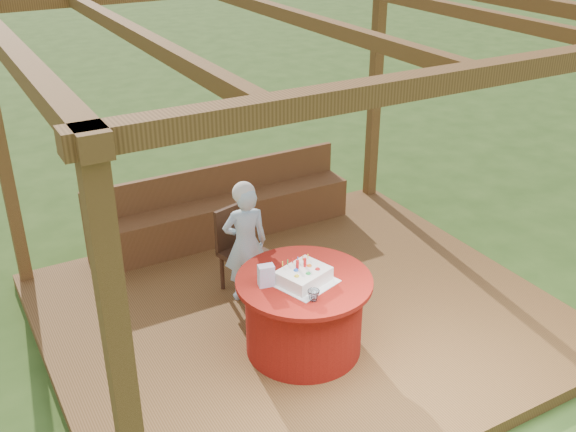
{
  "coord_description": "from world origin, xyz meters",
  "views": [
    {
      "loc": [
        -2.7,
        -4.52,
        3.71
      ],
      "look_at": [
        0.0,
        0.25,
        1.0
      ],
      "focal_mm": 42.0,
      "sensor_mm": 36.0,
      "label": 1
    }
  ],
  "objects_px": {
    "birthday_cake": "(304,276)",
    "table": "(304,314)",
    "drinking_glass": "(314,295)",
    "bench": "(223,215)",
    "gift_bag": "(266,276)",
    "chair": "(239,246)",
    "elderly_woman": "(245,241)"
  },
  "relations": [
    {
      "from": "birthday_cake",
      "to": "chair",
      "type": "bearing_deg",
      "value": 90.31
    },
    {
      "from": "table",
      "to": "gift_bag",
      "type": "bearing_deg",
      "value": 167.8
    },
    {
      "from": "drinking_glass",
      "to": "bench",
      "type": "bearing_deg",
      "value": 81.69
    },
    {
      "from": "drinking_glass",
      "to": "table",
      "type": "bearing_deg",
      "value": 72.31
    },
    {
      "from": "birthday_cake",
      "to": "drinking_glass",
      "type": "height_order",
      "value": "birthday_cake"
    },
    {
      "from": "gift_bag",
      "to": "table",
      "type": "bearing_deg",
      "value": 0.08
    },
    {
      "from": "table",
      "to": "birthday_cake",
      "type": "xyz_separation_m",
      "value": [
        -0.03,
        -0.04,
        0.4
      ]
    },
    {
      "from": "chair",
      "to": "birthday_cake",
      "type": "bearing_deg",
      "value": -89.69
    },
    {
      "from": "birthday_cake",
      "to": "table",
      "type": "bearing_deg",
      "value": 53.83
    },
    {
      "from": "gift_bag",
      "to": "bench",
      "type": "bearing_deg",
      "value": 87.07
    },
    {
      "from": "elderly_woman",
      "to": "birthday_cake",
      "type": "distance_m",
      "value": 1.01
    },
    {
      "from": "table",
      "to": "birthday_cake",
      "type": "bearing_deg",
      "value": -126.17
    },
    {
      "from": "birthday_cake",
      "to": "gift_bag",
      "type": "relative_size",
      "value": 3.06
    },
    {
      "from": "bench",
      "to": "drinking_glass",
      "type": "distance_m",
      "value": 2.59
    },
    {
      "from": "elderly_woman",
      "to": "drinking_glass",
      "type": "relative_size",
      "value": 12.5
    },
    {
      "from": "chair",
      "to": "birthday_cake",
      "type": "relative_size",
      "value": 1.51
    },
    {
      "from": "chair",
      "to": "birthday_cake",
      "type": "height_order",
      "value": "birthday_cake"
    },
    {
      "from": "elderly_woman",
      "to": "drinking_glass",
      "type": "xyz_separation_m",
      "value": [
        -0.03,
        -1.27,
        0.12
      ]
    },
    {
      "from": "table",
      "to": "birthday_cake",
      "type": "height_order",
      "value": "birthday_cake"
    },
    {
      "from": "table",
      "to": "drinking_glass",
      "type": "xyz_separation_m",
      "value": [
        -0.1,
        -0.31,
        0.39
      ]
    },
    {
      "from": "bench",
      "to": "elderly_woman",
      "type": "height_order",
      "value": "elderly_woman"
    },
    {
      "from": "bench",
      "to": "drinking_glass",
      "type": "xyz_separation_m",
      "value": [
        -0.37,
        -2.52,
        0.47
      ]
    },
    {
      "from": "birthday_cake",
      "to": "drinking_glass",
      "type": "distance_m",
      "value": 0.28
    },
    {
      "from": "bench",
      "to": "drinking_glass",
      "type": "relative_size",
      "value": 31.14
    },
    {
      "from": "bench",
      "to": "birthday_cake",
      "type": "bearing_deg",
      "value": -97.55
    },
    {
      "from": "birthday_cake",
      "to": "gift_bag",
      "type": "distance_m",
      "value": 0.31
    },
    {
      "from": "table",
      "to": "chair",
      "type": "height_order",
      "value": "chair"
    },
    {
      "from": "drinking_glass",
      "to": "birthday_cake",
      "type": "bearing_deg",
      "value": 75.49
    },
    {
      "from": "bench",
      "to": "birthday_cake",
      "type": "relative_size",
      "value": 5.4
    },
    {
      "from": "birthday_cake",
      "to": "drinking_glass",
      "type": "bearing_deg",
      "value": -104.51
    },
    {
      "from": "chair",
      "to": "elderly_woman",
      "type": "xyz_separation_m",
      "value": [
        -0.03,
        -0.2,
        0.16
      ]
    },
    {
      "from": "table",
      "to": "birthday_cake",
      "type": "distance_m",
      "value": 0.4
    }
  ]
}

